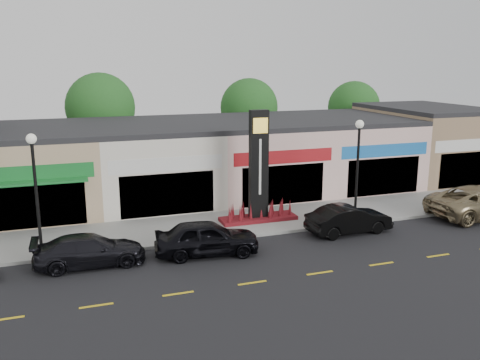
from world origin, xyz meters
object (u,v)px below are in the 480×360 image
Objects in this scene: pylon_sign at (258,182)px; car_black_sedan at (207,238)px; car_dark_sedan at (90,250)px; lamp_east_near at (358,160)px; lamp_west_near at (35,183)px; car_black_conv at (349,219)px.

car_black_sedan is at bearing -136.89° from pylon_sign.
pylon_sign reaches higher than car_dark_sedan.
lamp_east_near is 9.49m from car_black_sedan.
lamp_east_near is 14.35m from car_dark_sedan.
lamp_west_near is at bearing -171.23° from pylon_sign.
car_black_sedan is (7.11, -1.95, -2.67)m from lamp_west_near.
lamp_west_near is 11.19m from pylon_sign.
lamp_west_near is 15.10m from car_black_conv.
lamp_west_near reaches higher than car_dark_sedan.
lamp_east_near is at bearing -82.60° from car_dark_sedan.
lamp_west_near is at bearing 53.74° from car_dark_sedan.
lamp_east_near is 1.16× the size of car_dark_sedan.
lamp_west_near is 1.00× the size of lamp_east_near.
car_black_sedan is at bearing -167.65° from lamp_east_near.
car_dark_sedan is (2.01, -1.54, -2.79)m from lamp_west_near.
pylon_sign is at bearing -69.09° from car_dark_sedan.
car_black_conv is (7.68, 0.54, -0.07)m from car_black_sedan.
pylon_sign is at bearing 161.25° from lamp_east_near.
pylon_sign is 5.13m from car_black_conv.
car_black_sedan is at bearing -15.32° from lamp_west_near.
car_black_conv reaches higher than car_dark_sedan.
car_dark_sedan is (-8.99, -3.23, -1.59)m from pylon_sign.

